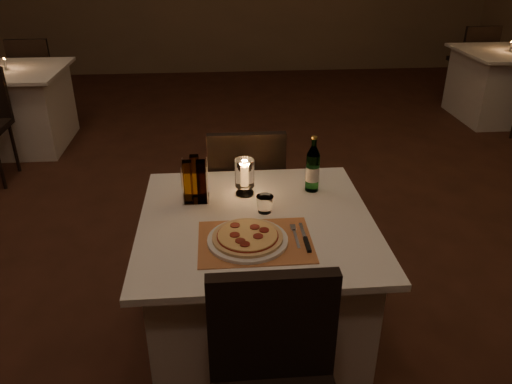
{
  "coord_description": "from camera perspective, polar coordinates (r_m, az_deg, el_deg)",
  "views": [
    {
      "loc": [
        -0.04,
        -2.56,
        1.82
      ],
      "look_at": [
        0.12,
        -0.7,
        0.86
      ],
      "focal_mm": 35.0,
      "sensor_mm": 36.0,
      "label": 1
    }
  ],
  "objects": [
    {
      "name": "cruet_caddy",
      "position": [
        2.26,
        -7.0,
        1.21
      ],
      "size": [
        0.12,
        0.12,
        0.21
      ],
      "color": "white",
      "rests_on": "main_table"
    },
    {
      "name": "water_bottle",
      "position": [
        2.35,
        6.49,
        2.61
      ],
      "size": [
        0.07,
        0.07,
        0.27
      ],
      "color": "#59A663",
      "rests_on": "main_table"
    },
    {
      "name": "knife",
      "position": [
        1.98,
        5.77,
        -5.64
      ],
      "size": [
        0.02,
        0.22,
        0.01
      ],
      "color": "black",
      "rests_on": "placemat"
    },
    {
      "name": "floor",
      "position": [
        3.15,
        -3.26,
        -8.42
      ],
      "size": [
        8.0,
        10.0,
        0.02
      ],
      "primitive_type": "cube",
      "color": "#432215",
      "rests_on": "ground"
    },
    {
      "name": "neighbor_candle_right",
      "position": [
        6.12,
        27.13,
        14.6
      ],
      "size": [
        0.03,
        0.03,
        0.11
      ],
      "color": "white",
      "rests_on": "neighbor_table_right"
    },
    {
      "name": "main_table",
      "position": [
        2.35,
        0.04,
        -10.84
      ],
      "size": [
        1.0,
        1.0,
        0.74
      ],
      "color": "white",
      "rests_on": "ground"
    },
    {
      "name": "chair_near",
      "position": [
        1.71,
        2.21,
        -20.95
      ],
      "size": [
        0.42,
        0.42,
        0.9
      ],
      "color": "black",
      "rests_on": "ground"
    },
    {
      "name": "neighbor_chair_rb",
      "position": [
        6.77,
        23.71,
        14.13
      ],
      "size": [
        0.42,
        0.42,
        0.9
      ],
      "color": "black",
      "rests_on": "ground"
    },
    {
      "name": "neighbor_chair_lb",
      "position": [
        5.91,
        -23.95,
        12.47
      ],
      "size": [
        0.42,
        0.42,
        0.9
      ],
      "color": "black",
      "rests_on": "ground"
    },
    {
      "name": "neighbor_table_right",
      "position": [
        6.2,
        26.32,
        10.9
      ],
      "size": [
        1.0,
        1.0,
        0.74
      ],
      "color": "white",
      "rests_on": "ground"
    },
    {
      "name": "placemat",
      "position": [
        1.99,
        -0.09,
        -5.68
      ],
      "size": [
        0.45,
        0.34,
        0.0
      ],
      "primitive_type": "cube",
      "color": "#B97140",
      "rests_on": "main_table"
    },
    {
      "name": "tumbler",
      "position": [
        2.18,
        1.01,
        -1.4
      ],
      "size": [
        0.08,
        0.08,
        0.08
      ],
      "primitive_type": null,
      "color": "white",
      "rests_on": "main_table"
    },
    {
      "name": "chair_far",
      "position": [
        2.86,
        -1.16,
        0.78
      ],
      "size": [
        0.42,
        0.42,
        0.9
      ],
      "color": "black",
      "rests_on": "ground"
    },
    {
      "name": "neighbor_table_left",
      "position": [
        5.31,
        -25.81,
        8.63
      ],
      "size": [
        1.0,
        1.0,
        0.74
      ],
      "color": "white",
      "rests_on": "ground"
    },
    {
      "name": "neighbor_candle_left",
      "position": [
        5.21,
        -26.74,
        12.93
      ],
      "size": [
        0.03,
        0.03,
        0.11
      ],
      "color": "white",
      "rests_on": "neighbor_table_left"
    },
    {
      "name": "plate",
      "position": [
        1.98,
        -0.96,
        -5.5
      ],
      "size": [
        0.32,
        0.32,
        0.01
      ],
      "primitive_type": "cylinder",
      "color": "white",
      "rests_on": "placemat"
    },
    {
      "name": "hurricane_candle",
      "position": [
        2.3,
        -1.31,
        2.04
      ],
      "size": [
        0.09,
        0.09,
        0.17
      ],
      "color": "white",
      "rests_on": "main_table"
    },
    {
      "name": "pizza",
      "position": [
        1.97,
        -0.97,
        -5.11
      ],
      "size": [
        0.28,
        0.28,
        0.02
      ],
      "color": "#D8B77F",
      "rests_on": "plate"
    },
    {
      "name": "fork",
      "position": [
        2.03,
        4.49,
        -4.85
      ],
      "size": [
        0.02,
        0.18,
        0.0
      ],
      "color": "silver",
      "rests_on": "placemat"
    }
  ]
}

